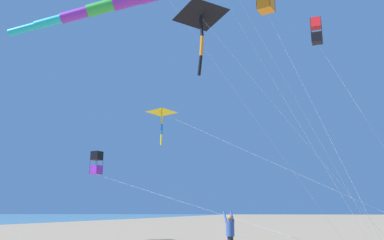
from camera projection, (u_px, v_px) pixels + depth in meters
name	position (u px, v px, depth m)	size (l,w,h in m)	color
person_adult_flyer	(230.00, 231.00, 17.14)	(0.59, 0.65, 1.82)	#232328
kite_delta_yellow_midlevel	(201.00, 17.00, 17.05)	(8.77, 4.64, 10.36)	black
kite_box_purple_drifting	(97.00, 163.00, 26.66)	(14.82, 5.53, 5.72)	black
kite_delta_blue_topmost	(162.00, 113.00, 24.23)	(15.61, 3.85, 7.90)	yellow
kite_windsock_checkered_midright	(109.00, 5.00, 19.48)	(15.58, 6.01, 12.71)	purple
kite_box_white_trailing	(317.00, 31.00, 20.54)	(5.29, 0.71, 11.47)	red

